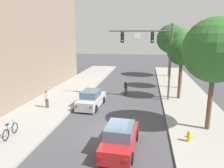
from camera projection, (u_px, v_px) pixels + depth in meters
name	position (u px, v px, depth m)	size (l,w,h in m)	color
ground_plane	(110.00, 131.00, 14.87)	(120.00, 120.00, 0.00)	#424247
sidewalk_left	(25.00, 124.00, 15.89)	(5.00, 60.00, 0.15)	#99968E
sidewalk_right	(209.00, 137.00, 13.82)	(5.00, 60.00, 0.15)	#99968E
traffic_signal_mast	(153.00, 48.00, 20.81)	(6.21, 0.38, 7.50)	#514C47
car_lead_silver	(91.00, 99.00, 19.76)	(2.02, 4.32, 1.60)	#B7B7BC
car_following_red	(120.00, 138.00, 12.31)	(1.99, 4.31, 1.60)	#B21E1E
pedestrian_sidewalk_left_walker	(47.00, 98.00, 19.01)	(0.36, 0.22, 1.64)	brown
pedestrian_crossing_road	(126.00, 87.00, 23.51)	(0.36, 0.22, 1.64)	#333338
bicycle_leaning	(10.00, 131.00, 13.69)	(0.20, 1.77, 0.98)	black
fire_hydrant	(189.00, 136.00, 13.07)	(0.48, 0.24, 0.72)	gold
street_tree_nearest	(215.00, 50.00, 13.69)	(4.24, 4.24, 7.58)	brown
street_tree_second	(182.00, 51.00, 21.03)	(2.94, 2.94, 6.38)	brown
street_tree_third	(183.00, 42.00, 25.13)	(3.19, 3.19, 7.22)	brown
street_tree_farthest	(171.00, 39.00, 32.74)	(4.38, 4.38, 8.01)	brown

